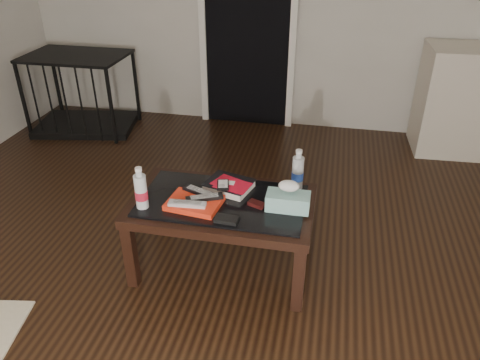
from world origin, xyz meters
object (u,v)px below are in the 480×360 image
object	(u,v)px
coffee_table	(223,209)
water_bottle_right	(298,169)
pet_crate	(84,105)
water_bottle_left	(141,188)
tissue_box	(288,201)
textbook	(229,185)

from	to	relation	value
coffee_table	water_bottle_right	xyz separation A→B (m)	(0.39, 0.22, 0.18)
pet_crate	water_bottle_left	world-z (taller)	pet_crate
pet_crate	water_bottle_right	size ratio (longest dim) A/B	4.17
water_bottle_right	tissue_box	xyz separation A→B (m)	(-0.03, -0.23, -0.07)
textbook	water_bottle_right	world-z (taller)	water_bottle_right
textbook	water_bottle_left	size ratio (longest dim) A/B	1.05
water_bottle_left	textbook	bearing A→B (deg)	33.75
coffee_table	water_bottle_left	distance (m)	0.47
tissue_box	textbook	bearing A→B (deg)	158.78
coffee_table	tissue_box	size ratio (longest dim) A/B	4.35
water_bottle_left	water_bottle_right	world-z (taller)	same
water_bottle_left	tissue_box	xyz separation A→B (m)	(0.76, 0.14, -0.07)
textbook	water_bottle_right	bearing A→B (deg)	29.95
pet_crate	water_bottle_right	world-z (taller)	pet_crate
pet_crate	coffee_table	bearing A→B (deg)	-54.47
coffee_table	pet_crate	size ratio (longest dim) A/B	1.01
coffee_table	water_bottle_right	size ratio (longest dim) A/B	4.20
coffee_table	water_bottle_left	bearing A→B (deg)	-158.98
coffee_table	tissue_box	bearing A→B (deg)	-2.24
water_bottle_right	coffee_table	bearing A→B (deg)	-150.66
pet_crate	textbook	distance (m)	2.42
coffee_table	textbook	world-z (taller)	textbook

